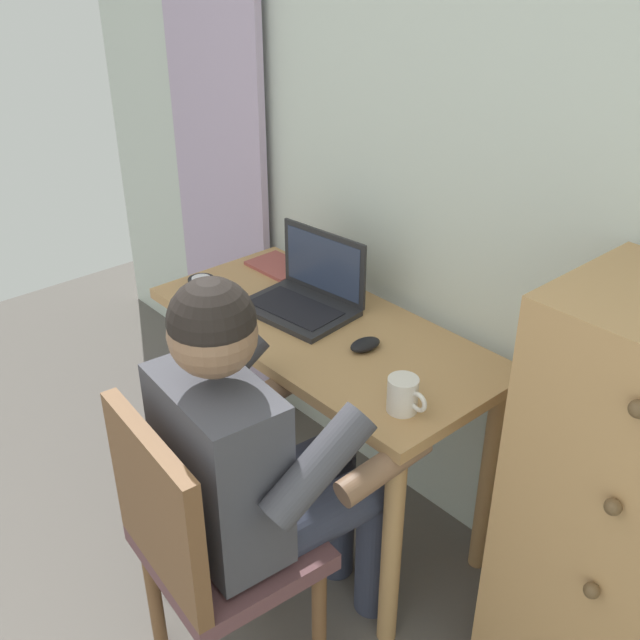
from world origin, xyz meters
TOP-DOWN VIEW (x-y plane):
  - wall_back at (0.00, 2.20)m, footprint 4.80×0.05m
  - curtain_panel at (-1.45, 2.13)m, footprint 0.59×0.03m
  - desk at (-0.52, 1.86)m, footprint 1.16×0.54m
  - chair at (-0.24, 1.21)m, footprint 0.45×0.43m
  - person_seated at (-0.22, 1.40)m, footprint 0.56×0.61m
  - laptop at (-0.65, 1.90)m, footprint 0.37×0.29m
  - computer_mouse at (-0.34, 1.86)m, footprint 0.07×0.10m
  - desk_clock at (-1.00, 1.73)m, footprint 0.09×0.09m
  - notebook_pad at (-0.94, 2.02)m, footprint 0.21×0.15m
  - coffee_mug at (-0.06, 1.72)m, footprint 0.12×0.08m

SIDE VIEW (x-z plane):
  - chair at x=-0.24m, z-range 0.05..0.92m
  - desk at x=-0.52m, z-range 0.25..0.99m
  - person_seated at x=-0.22m, z-range 0.07..1.27m
  - notebook_pad at x=-0.94m, z-range 0.74..0.76m
  - desk_clock at x=-1.00m, z-range 0.74..0.77m
  - computer_mouse at x=-0.34m, z-range 0.74..0.78m
  - coffee_mug at x=-0.06m, z-range 0.74..0.84m
  - laptop at x=-0.65m, z-range 0.68..0.91m
  - curtain_panel at x=-1.45m, z-range 0.00..2.17m
  - wall_back at x=0.00m, z-range 0.00..2.50m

